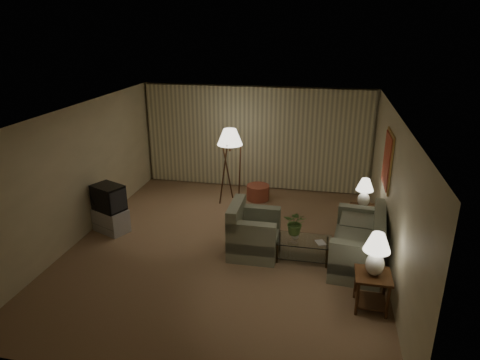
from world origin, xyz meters
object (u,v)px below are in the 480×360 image
object	(u,v)px
armchair	(254,234)
side_table_far	(362,215)
ottoman	(258,192)
vase	(295,235)
sofa	(357,243)
tv_cabinet	(111,220)
side_table_near	(372,285)
crt_tv	(108,198)
floor_lamp	(230,165)
table_lamp_far	(365,190)
coffee_table	(303,246)
table_lamp_near	(376,251)

from	to	relation	value
armchair	side_table_far	xyz separation A→B (m)	(2.06, 1.30, -0.00)
ottoman	vase	size ratio (longest dim) A/B	4.06
sofa	tv_cabinet	distance (m)	5.06
side_table_near	crt_tv	size ratio (longest dim) A/B	0.80
side_table_far	floor_lamp	distance (m)	3.29
side_table_near	floor_lamp	distance (m)	4.79
armchair	table_lamp_far	distance (m)	2.50
side_table_near	coffee_table	xyz separation A→B (m)	(-1.14, 1.25, -0.14)
crt_tv	floor_lamp	xyz separation A→B (m)	(2.14, 2.03, 0.20)
armchair	ottoman	bearing A→B (deg)	7.15
table_lamp_near	tv_cabinet	size ratio (longest dim) A/B	0.83
vase	side_table_near	bearing A→B (deg)	-44.19
side_table_near	table_lamp_near	bearing A→B (deg)	153.43
floor_lamp	vase	world-z (taller)	floor_lamp
side_table_far	vase	distance (m)	1.87
armchair	coffee_table	distance (m)	0.94
side_table_near	tv_cabinet	distance (m)	5.45
side_table_near	floor_lamp	size ratio (longest dim) A/B	0.32
side_table_near	crt_tv	bearing A→B (deg)	162.82
table_lamp_near	floor_lamp	size ratio (longest dim) A/B	0.38
side_table_near	table_lamp_near	distance (m)	0.60
table_lamp_far	crt_tv	bearing A→B (deg)	-169.19
table_lamp_far	coffee_table	bearing A→B (deg)	-130.08
side_table_near	crt_tv	xyz separation A→B (m)	(-5.20, 1.61, 0.36)
armchair	table_lamp_near	distance (m)	2.51
armchair	table_lamp_near	world-z (taller)	table_lamp_near
vase	crt_tv	bearing A→B (deg)	174.79
sofa	side_table_near	size ratio (longest dim) A/B	3.22
table_lamp_near	floor_lamp	bearing A→B (deg)	130.12
armchair	floor_lamp	distance (m)	2.60
side_table_near	side_table_far	xyz separation A→B (m)	(-0.00, 2.60, -0.01)
armchair	table_lamp_far	size ratio (longest dim) A/B	1.59
table_lamp_near	floor_lamp	distance (m)	4.76
side_table_far	floor_lamp	xyz separation A→B (m)	(-3.06, 1.04, 0.57)
table_lamp_far	crt_tv	size ratio (longest dim) A/B	0.81
table_lamp_far	ottoman	xyz separation A→B (m)	(-2.43, 1.35, -0.78)
coffee_table	crt_tv	xyz separation A→B (m)	(-4.06, 0.36, 0.49)
sofa	side_table_near	bearing A→B (deg)	12.41
side_table_near	side_table_far	distance (m)	2.60
armchair	side_table_far	size ratio (longest dim) A/B	1.63
ottoman	vase	bearing A→B (deg)	-67.14
side_table_near	tv_cabinet	bearing A→B (deg)	162.82
table_lamp_far	floor_lamp	distance (m)	3.24
armchair	table_lamp_far	bearing A→B (deg)	-58.43
side_table_near	ottoman	xyz separation A→B (m)	(-2.43, 3.95, -0.22)
ottoman	coffee_table	bearing A→B (deg)	-64.50
sofa	table_lamp_near	size ratio (longest dim) A/B	2.78
armchair	tv_cabinet	size ratio (longest dim) A/B	1.17
coffee_table	ottoman	distance (m)	3.00
armchair	side_table_far	distance (m)	2.44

